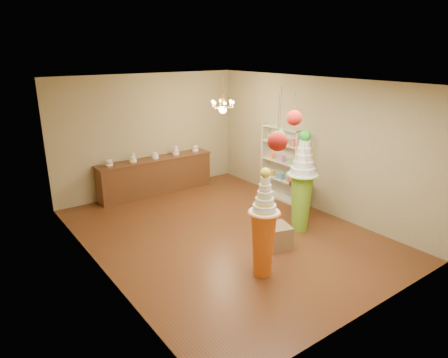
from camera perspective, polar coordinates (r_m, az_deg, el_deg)
floor at (r=8.17m, az=0.08°, el=-7.74°), size 6.50×6.50×0.00m
ceiling at (r=7.38m, az=0.09°, el=13.74°), size 6.50×6.50×0.00m
wall_back at (r=10.37m, az=-10.68°, el=6.32°), size 5.00×0.04×3.00m
wall_front at (r=5.51m, az=20.59°, el=-5.09°), size 5.00×0.04×3.00m
wall_left at (r=6.54m, az=-17.85°, el=-1.17°), size 0.04×6.50×3.00m
wall_right at (r=9.29m, az=12.65°, el=4.84°), size 0.04×6.50×3.00m
pedestal_green at (r=8.16m, az=11.04°, el=-1.54°), size 0.69×0.69×2.08m
pedestal_orange at (r=6.51m, az=5.66°, el=-7.96°), size 0.58×0.58×1.84m
burlap_riser at (r=7.60m, az=7.43°, el=-8.14°), size 0.61×0.61×0.44m
sideboard at (r=10.37m, az=-9.68°, el=0.55°), size 3.04×0.54×1.16m
shelving_unit at (r=9.86m, az=8.32°, el=2.25°), size 0.33×1.20×1.80m
round_table at (r=9.28m, az=10.75°, el=-1.96°), size 0.66×0.66×0.66m
vase at (r=9.18m, az=10.87°, el=-0.04°), size 0.18×0.18×0.18m
pom_red_left at (r=5.45m, az=7.66°, el=5.34°), size 0.27×0.27×0.76m
pom_green_mid at (r=6.77m, az=7.92°, el=6.20°), size 0.19×0.19×0.91m
pom_red_right at (r=5.76m, az=10.00°, el=8.61°), size 0.22×0.22×0.47m
chandelier at (r=9.18m, az=-0.18°, el=10.22°), size 0.61×0.61×0.85m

